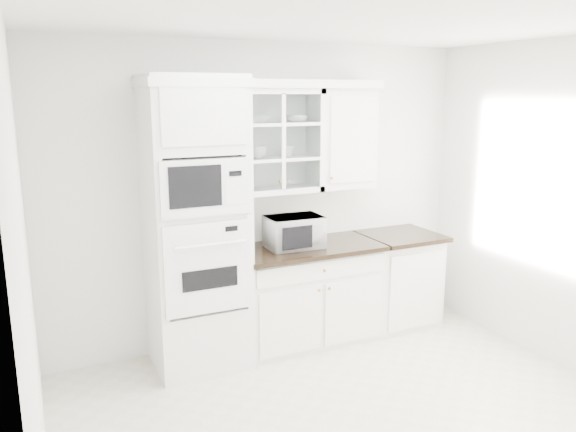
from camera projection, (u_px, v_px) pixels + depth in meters
name	position (u px, v px, depth m)	size (l,w,h in m)	color
ground	(366.00, 428.00, 3.85)	(4.00, 3.50, 0.01)	beige
room_shell	(339.00, 164.00, 3.86)	(4.00, 3.50, 2.70)	white
oven_column	(196.00, 227.00, 4.54)	(0.76, 0.68, 2.40)	white
base_cabinet_run	(307.00, 293.00, 5.15)	(1.32, 0.67, 0.92)	white
extra_base_cabinet	(397.00, 278.00, 5.57)	(0.72, 0.67, 0.92)	white
upper_cabinet_glass	(276.00, 141.00, 4.88)	(0.80, 0.33, 0.90)	white
upper_cabinet_solid	(343.00, 139.00, 5.15)	(0.55, 0.33, 0.90)	white
crown_molding	(265.00, 84.00, 4.71)	(2.14, 0.38, 0.07)	white
countertop_microwave	(294.00, 231.00, 4.96)	(0.48, 0.40, 0.28)	white
bowl_a	(255.00, 119.00, 4.74)	(0.24, 0.24, 0.06)	white
bowl_b	(297.00, 119.00, 4.92)	(0.19, 0.19, 0.06)	white
cup_a	(259.00, 152.00, 4.82)	(0.13, 0.13, 0.11)	white
cup_b	(288.00, 151.00, 4.92)	(0.11, 0.11, 0.10)	white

